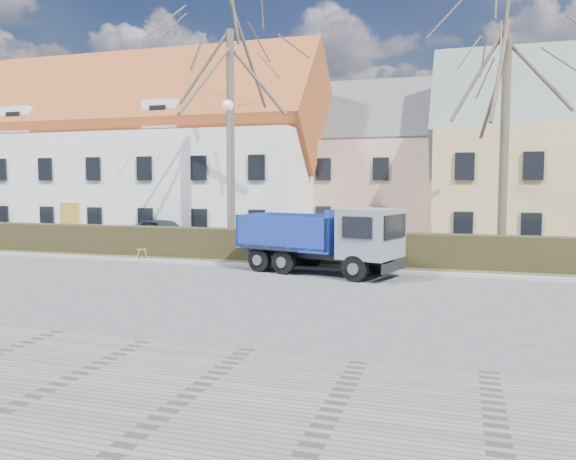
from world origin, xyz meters
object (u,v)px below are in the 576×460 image
(dump_truck, at_px, (314,239))
(streetlight, at_px, (229,178))
(cart_frame, at_px, (138,254))
(parked_car_a, at_px, (163,232))

(dump_truck, distance_m, streetlight, 6.03)
(cart_frame, bearing_deg, parked_car_a, 108.96)
(streetlight, distance_m, parked_car_a, 6.73)
(parked_car_a, bearing_deg, dump_truck, -100.65)
(dump_truck, distance_m, parked_car_a, 11.73)
(cart_frame, relative_size, parked_car_a, 0.14)
(streetlight, xyz_separation_m, parked_car_a, (-5.18, 3.27, -2.79))
(dump_truck, relative_size, streetlight, 0.90)
(dump_truck, relative_size, parked_car_a, 1.47)
(dump_truck, bearing_deg, cart_frame, -170.53)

